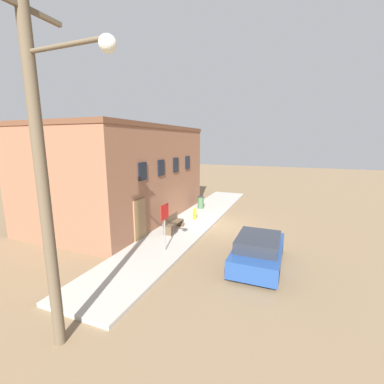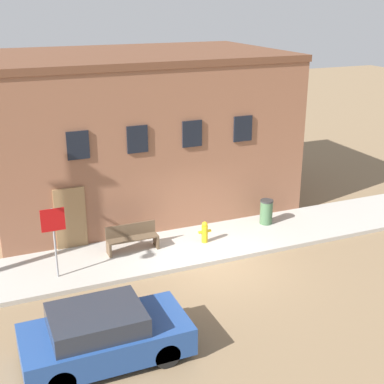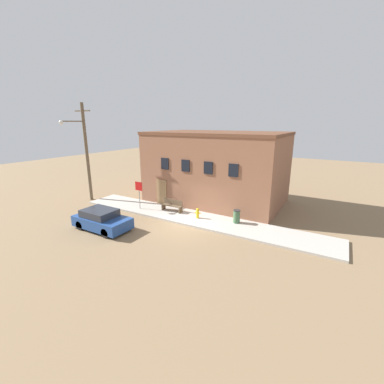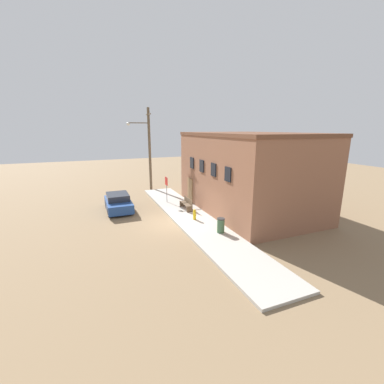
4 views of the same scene
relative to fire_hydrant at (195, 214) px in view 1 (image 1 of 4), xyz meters
name	(u,v)px [view 1 (image 1 of 4)]	position (x,y,z in m)	size (l,w,h in m)	color
ground_plane	(214,225)	(-0.29, -1.37, -0.51)	(80.00, 80.00, 0.00)	#846B4C
sidewalk	(193,222)	(-0.29, 0.00, -0.44)	(19.21, 2.75, 0.14)	#B2ADA3
brick_building	(122,173)	(-0.86, 4.78, 2.48)	(11.12, 6.94, 5.98)	#8E5B42
fire_hydrant	(195,214)	(0.00, 0.00, 0.00)	(0.44, 0.21, 0.74)	gold
stop_sign	(165,218)	(-4.95, -0.49, 1.15)	(0.68, 0.06, 2.16)	gray
bench	(173,223)	(-2.42, 0.35, 0.07)	(1.67, 0.44, 0.88)	brown
trash_bin	(201,202)	(2.70, 0.58, 0.09)	(0.47, 0.47, 0.90)	#426642
utility_pole	(45,168)	(-10.67, -0.62, 3.94)	(1.80, 2.31, 8.31)	brown
parked_car	(258,251)	(-4.56, -4.57, 0.13)	(3.80, 1.83, 1.32)	black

